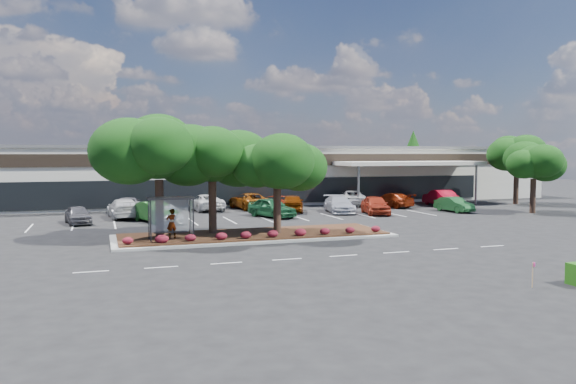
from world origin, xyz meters
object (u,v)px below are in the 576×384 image
object	(u,v)px
light_pole	(158,171)
car_1	(167,214)
car_0	(78,215)
survey_stake	(533,271)

from	to	relation	value
light_pole	car_1	xyz separation A→B (m)	(-0.66, -13.46, -2.98)
light_pole	car_0	distance (m)	14.38
car_0	car_1	world-z (taller)	car_0
light_pole	car_1	distance (m)	13.80
light_pole	survey_stake	xyz separation A→B (m)	(11.08, -40.00, -2.97)
car_0	light_pole	bearing A→B (deg)	49.15
car_0	car_1	distance (m)	6.79
survey_stake	car_0	size ratio (longest dim) A/B	0.25
light_pole	survey_stake	size ratio (longest dim) A/B	7.97
car_1	light_pole	bearing A→B (deg)	82.98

